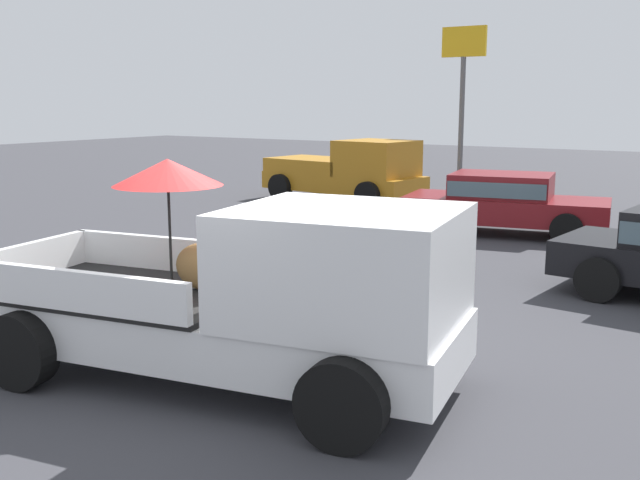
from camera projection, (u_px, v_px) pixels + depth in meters
name	position (u px, v px, depth m)	size (l,w,h in m)	color
ground_plane	(221.00, 379.00, 7.77)	(80.00, 80.00, 0.00)	#38383D
pickup_truck_main	(259.00, 295.00, 7.42)	(5.30, 2.96, 2.29)	black
pickup_truck_far	(348.00, 172.00, 21.29)	(4.98, 2.62, 1.80)	black
parked_sedan_far	(504.00, 200.00, 16.14)	(4.55, 2.57, 1.33)	black
motel_sign	(463.00, 77.00, 22.58)	(1.40, 0.16, 5.10)	#59595B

